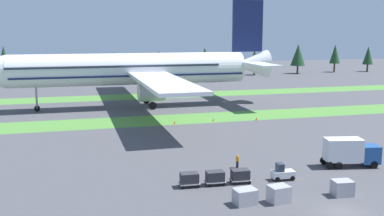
# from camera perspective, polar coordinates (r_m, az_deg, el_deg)

# --- Properties ---
(ground_plane) EXTENTS (400.00, 400.00, 0.00)m
(ground_plane) POSITION_cam_1_polar(r_m,az_deg,el_deg) (45.83, 18.21, -12.32)
(ground_plane) COLOR #47474C
(grass_strip_near) EXTENTS (320.00, 10.05, 0.01)m
(grass_strip_near) POSITION_cam_1_polar(r_m,az_deg,el_deg) (88.32, 0.88, -1.27)
(grass_strip_near) COLOR #4C8438
(grass_strip_near) RESTS_ON ground
(grass_strip_far) EXTENTS (320.00, 10.05, 0.01)m
(grass_strip_far) POSITION_cam_1_polar(r_m,az_deg,el_deg) (119.07, -3.41, 1.57)
(grass_strip_far) COLOR #4C8438
(grass_strip_far) RESTS_ON ground
(airliner) EXTENTS (60.98, 75.05, 23.70)m
(airliner) POSITION_cam_1_polar(r_m,az_deg,el_deg) (100.76, -6.82, 4.91)
(airliner) COLOR white
(airliner) RESTS_ON ground
(baggage_tug) EXTENTS (2.66, 1.44, 1.97)m
(baggage_tug) POSITION_cam_1_polar(r_m,az_deg,el_deg) (53.18, 11.26, -8.00)
(baggage_tug) COLOR silver
(baggage_tug) RESTS_ON ground
(cargo_dolly_lead) EXTENTS (2.28, 1.61, 1.55)m
(cargo_dolly_lead) POSITION_cam_1_polar(r_m,az_deg,el_deg) (51.41, 6.07, -8.36)
(cargo_dolly_lead) COLOR #A3A3A8
(cargo_dolly_lead) RESTS_ON ground
(cargo_dolly_second) EXTENTS (2.28, 1.61, 1.55)m
(cargo_dolly_second) POSITION_cam_1_polar(r_m,az_deg,el_deg) (50.61, 2.91, -8.61)
(cargo_dolly_second) COLOR #A3A3A8
(cargo_dolly_second) RESTS_ON ground
(cargo_dolly_third) EXTENTS (2.28, 1.61, 1.55)m
(cargo_dolly_third) POSITION_cam_1_polar(r_m,az_deg,el_deg) (49.96, -0.34, -8.84)
(cargo_dolly_third) COLOR #A3A3A8
(cargo_dolly_third) RESTS_ON ground
(catering_truck) EXTENTS (7.28, 3.72, 3.58)m
(catering_truck) POSITION_cam_1_polar(r_m,az_deg,el_deg) (60.19, 19.23, -5.14)
(catering_truck) COLOR #1E4C8E
(catering_truck) RESTS_ON ground
(ground_crew_loader) EXTENTS (0.36, 0.54, 1.74)m
(ground_crew_loader) POSITION_cam_1_polar(r_m,az_deg,el_deg) (56.85, 5.71, -6.55)
(ground_crew_loader) COLOR black
(ground_crew_loader) RESTS_ON ground
(uld_container_0) EXTENTS (2.17, 1.81, 1.54)m
(uld_container_0) POSITION_cam_1_polar(r_m,az_deg,el_deg) (45.66, 6.75, -10.94)
(uld_container_0) COLOR #A3A3A8
(uld_container_0) RESTS_ON ground
(uld_container_1) EXTENTS (2.20, 1.85, 1.69)m
(uld_container_1) POSITION_cam_1_polar(r_m,az_deg,el_deg) (46.53, 10.83, -10.55)
(uld_container_1) COLOR #A3A3A8
(uld_container_1) RESTS_ON ground
(uld_container_2) EXTENTS (2.16, 1.81, 1.53)m
(uld_container_2) POSITION_cam_1_polar(r_m,az_deg,el_deg) (45.53, 6.59, -11.00)
(uld_container_2) COLOR #A3A3A8
(uld_container_2) RESTS_ON ground
(uld_container_3) EXTENTS (2.14, 1.77, 1.60)m
(uld_container_3) POSITION_cam_1_polar(r_m,az_deg,el_deg) (49.99, 18.33, -9.49)
(uld_container_3) COLOR #A3A3A8
(uld_container_3) RESTS_ON ground
(taxiway_marker_0) EXTENTS (0.44, 0.44, 0.57)m
(taxiway_marker_0) POSITION_cam_1_polar(r_m,az_deg,el_deg) (82.91, -2.17, -1.80)
(taxiway_marker_0) COLOR orange
(taxiway_marker_0) RESTS_ON ground
(taxiway_marker_1) EXTENTS (0.44, 0.44, 0.58)m
(taxiway_marker_1) POSITION_cam_1_polar(r_m,az_deg,el_deg) (86.99, 8.12, -1.34)
(taxiway_marker_1) COLOR orange
(taxiway_marker_1) RESTS_ON ground
(taxiway_marker_2) EXTENTS (0.44, 0.44, 0.57)m
(taxiway_marker_2) POSITION_cam_1_polar(r_m,az_deg,el_deg) (85.42, 2.69, -1.46)
(taxiway_marker_2) COLOR orange
(taxiway_marker_2) RESTS_ON ground
(distant_tree_line) EXTENTS (197.83, 10.78, 12.07)m
(distant_tree_line) POSITION_cam_1_polar(r_m,az_deg,el_deg) (164.30, -6.35, 6.13)
(distant_tree_line) COLOR #4C3823
(distant_tree_line) RESTS_ON ground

